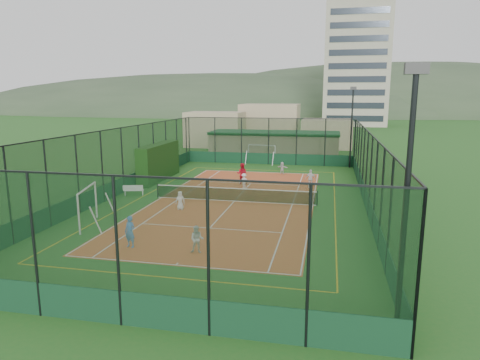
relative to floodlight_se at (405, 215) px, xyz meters
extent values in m
plane|color=#246321|center=(-8.60, 16.60, -4.12)|extent=(300.00, 300.00, 0.00)
cube|color=#C2612B|center=(-8.60, 16.60, -4.12)|extent=(11.17, 23.97, 0.01)
cube|color=beige|center=(3.40, 98.60, 10.88)|extent=(15.00, 12.00, 30.00)
cube|color=black|center=(-16.90, 23.05, -2.53)|extent=(1.09, 7.27, 3.18)
imported|color=white|center=(-11.59, 13.69, -3.51)|extent=(0.64, 0.46, 1.22)
imported|color=#4B7FD5|center=(-11.61, 6.46, -3.33)|extent=(0.64, 0.49, 1.57)
imported|color=silver|center=(-8.13, 6.36, -3.45)|extent=(0.72, 0.60, 1.34)
imported|color=silver|center=(-8.78, 20.97, -3.50)|extent=(0.91, 0.79, 1.22)
imported|color=silver|center=(-3.51, 22.17, -3.36)|extent=(0.94, 0.52, 1.51)
imported|color=silver|center=(-6.47, 28.01, -3.54)|extent=(1.12, 0.62, 1.16)
imported|color=red|center=(-9.27, 22.54, -3.22)|extent=(0.88, 0.69, 1.80)
sphere|color=#CCE033|center=(-9.78, 17.33, -4.08)|extent=(0.07, 0.07, 0.07)
sphere|color=#CCE033|center=(-10.68, 18.62, -4.08)|extent=(0.07, 0.07, 0.07)
sphere|color=#CCE033|center=(-7.09, 18.62, -4.08)|extent=(0.07, 0.07, 0.07)
sphere|color=#CCE033|center=(-6.53, 17.51, -4.08)|extent=(0.07, 0.07, 0.07)
sphere|color=#CCE033|center=(-9.20, 18.19, -4.08)|extent=(0.07, 0.07, 0.07)
camera|label=1|loc=(-2.15, -12.17, 3.29)|focal=32.00mm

